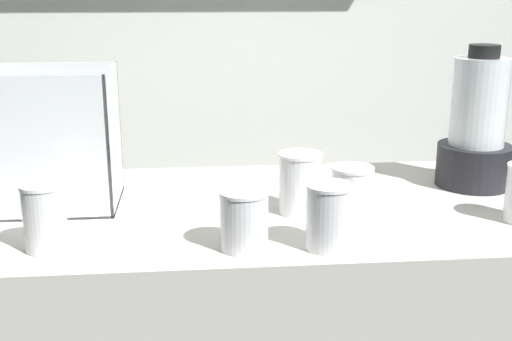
% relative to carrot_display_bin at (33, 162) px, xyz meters
% --- Properties ---
extents(back_wall_unit, '(2.60, 0.24, 2.50)m').
position_rel_carrot_display_bin_xyz_m(back_wall_unit, '(0.48, 0.71, 0.27)').
color(back_wall_unit, silver).
rests_on(back_wall_unit, ground_plane).
extents(carrot_display_bin, '(0.35, 0.22, 0.30)m').
position_rel_carrot_display_bin_xyz_m(carrot_display_bin, '(0.00, 0.00, 0.00)').
color(carrot_display_bin, white).
rests_on(carrot_display_bin, counter).
extents(blender_pitcher, '(0.17, 0.17, 0.33)m').
position_rel_carrot_display_bin_xyz_m(blender_pitcher, '(1.01, 0.05, 0.04)').
color(blender_pitcher, black).
rests_on(blender_pitcher, counter).
extents(juice_cup_beet_far_left, '(0.08, 0.08, 0.13)m').
position_rel_carrot_display_bin_xyz_m(juice_cup_beet_far_left, '(0.07, -0.26, -0.04)').
color(juice_cup_beet_far_left, white).
rests_on(juice_cup_beet_far_left, counter).
extents(juice_cup_mango_left, '(0.09, 0.09, 0.11)m').
position_rel_carrot_display_bin_xyz_m(juice_cup_mango_left, '(0.43, -0.29, -0.05)').
color(juice_cup_mango_left, white).
rests_on(juice_cup_mango_left, counter).
extents(juice_cup_beet_middle, '(0.09, 0.09, 0.13)m').
position_rel_carrot_display_bin_xyz_m(juice_cup_beet_middle, '(0.57, -0.10, -0.04)').
color(juice_cup_beet_middle, white).
rests_on(juice_cup_beet_middle, counter).
extents(juice_cup_carrot_right, '(0.09, 0.09, 0.12)m').
position_rel_carrot_display_bin_xyz_m(juice_cup_carrot_right, '(0.59, -0.30, -0.04)').
color(juice_cup_carrot_right, white).
rests_on(juice_cup_carrot_right, counter).
extents(juice_cup_mango_far_right, '(0.09, 0.09, 0.12)m').
position_rel_carrot_display_bin_xyz_m(juice_cup_mango_far_right, '(0.66, -0.17, -0.05)').
color(juice_cup_mango_far_right, white).
rests_on(juice_cup_mango_far_right, counter).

